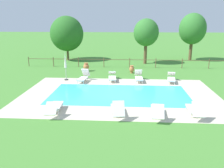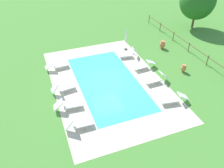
{
  "view_description": "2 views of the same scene",
  "coord_description": "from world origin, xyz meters",
  "px_view_note": "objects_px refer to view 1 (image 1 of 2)",
  "views": [
    {
      "loc": [
        0.47,
        -15.2,
        4.99
      ],
      "look_at": [
        -0.53,
        0.5,
        0.6
      ],
      "focal_mm": 37.25,
      "sensor_mm": 36.0,
      "label": 1
    },
    {
      "loc": [
        14.34,
        -5.04,
        10.96
      ],
      "look_at": [
        1.21,
        -0.07,
        0.61
      ],
      "focal_mm": 36.43,
      "sensor_mm": 36.0,
      "label": 2
    }
  ],
  "objects_px": {
    "terracotta_urn_near_fence": "(132,69)",
    "tree_west_mid": "(67,34)",
    "sun_lounger_north_end": "(55,107)",
    "sun_lounger_north_near_steps": "(112,77)",
    "sun_lounger_south_far": "(171,78)",
    "tree_centre": "(146,33)",
    "sun_lounger_north_mid": "(117,109)",
    "sun_lounger_south_mid": "(195,109)",
    "tree_far_west": "(193,29)",
    "terracotta_urn_by_tree": "(86,67)",
    "patio_umbrella_closed_row_west": "(65,63)",
    "sun_lounger_south_end": "(157,110)",
    "sun_lounger_north_far": "(139,77)",
    "sun_lounger_south_near_corner": "(83,77)"
  },
  "relations": [
    {
      "from": "terracotta_urn_by_tree",
      "to": "sun_lounger_north_mid",
      "type": "bearing_deg",
      "value": -71.88
    },
    {
      "from": "sun_lounger_north_near_steps",
      "to": "patio_umbrella_closed_row_west",
      "type": "xyz_separation_m",
      "value": [
        -3.91,
        -0.05,
        1.1
      ]
    },
    {
      "from": "sun_lounger_north_near_steps",
      "to": "sun_lounger_north_end",
      "type": "distance_m",
      "value": 7.66
    },
    {
      "from": "sun_lounger_north_mid",
      "to": "sun_lounger_south_near_corner",
      "type": "height_order",
      "value": "sun_lounger_north_mid"
    },
    {
      "from": "patio_umbrella_closed_row_west",
      "to": "terracotta_urn_near_fence",
      "type": "bearing_deg",
      "value": 28.22
    },
    {
      "from": "sun_lounger_north_near_steps",
      "to": "tree_centre",
      "type": "bearing_deg",
      "value": 67.63
    },
    {
      "from": "sun_lounger_north_end",
      "to": "sun_lounger_south_end",
      "type": "relative_size",
      "value": 1.02
    },
    {
      "from": "sun_lounger_south_mid",
      "to": "patio_umbrella_closed_row_west",
      "type": "xyz_separation_m",
      "value": [
        -8.77,
        7.08,
        1.06
      ]
    },
    {
      "from": "sun_lounger_north_near_steps",
      "to": "sun_lounger_north_mid",
      "type": "relative_size",
      "value": 1.11
    },
    {
      "from": "sun_lounger_south_near_corner",
      "to": "patio_umbrella_closed_row_west",
      "type": "xyz_separation_m",
      "value": [
        -1.56,
        0.39,
        1.06
      ]
    },
    {
      "from": "sun_lounger_north_end",
      "to": "terracotta_urn_near_fence",
      "type": "xyz_separation_m",
      "value": [
        4.41,
        10.13,
        0.03
      ]
    },
    {
      "from": "patio_umbrella_closed_row_west",
      "to": "terracotta_urn_by_tree",
      "type": "bearing_deg",
      "value": 72.89
    },
    {
      "from": "sun_lounger_south_near_corner",
      "to": "patio_umbrella_closed_row_west",
      "type": "relative_size",
      "value": 0.82
    },
    {
      "from": "sun_lounger_north_mid",
      "to": "sun_lounger_south_mid",
      "type": "bearing_deg",
      "value": 2.91
    },
    {
      "from": "terracotta_urn_near_fence",
      "to": "tree_west_mid",
      "type": "distance_m",
      "value": 10.8
    },
    {
      "from": "sun_lounger_north_mid",
      "to": "tree_centre",
      "type": "height_order",
      "value": "tree_centre"
    },
    {
      "from": "sun_lounger_north_mid",
      "to": "sun_lounger_south_end",
      "type": "xyz_separation_m",
      "value": [
        2.1,
        -0.03,
        -0.02
      ]
    },
    {
      "from": "sun_lounger_south_near_corner",
      "to": "sun_lounger_north_far",
      "type": "bearing_deg",
      "value": 4.92
    },
    {
      "from": "tree_centre",
      "to": "sun_lounger_north_near_steps",
      "type": "bearing_deg",
      "value": -112.37
    },
    {
      "from": "sun_lounger_north_far",
      "to": "sun_lounger_south_near_corner",
      "type": "relative_size",
      "value": 1.03
    },
    {
      "from": "tree_far_west",
      "to": "sun_lounger_north_near_steps",
      "type": "bearing_deg",
      "value": -130.57
    },
    {
      "from": "sun_lounger_south_near_corner",
      "to": "terracotta_urn_near_fence",
      "type": "relative_size",
      "value": 2.59
    },
    {
      "from": "tree_far_west",
      "to": "tree_centre",
      "type": "height_order",
      "value": "tree_far_west"
    },
    {
      "from": "sun_lounger_south_end",
      "to": "sun_lounger_north_far",
      "type": "bearing_deg",
      "value": 94.84
    },
    {
      "from": "patio_umbrella_closed_row_west",
      "to": "terracotta_urn_near_fence",
      "type": "xyz_separation_m",
      "value": [
        5.6,
        3.01,
        -1.06
      ]
    },
    {
      "from": "sun_lounger_north_near_steps",
      "to": "tree_west_mid",
      "type": "bearing_deg",
      "value": 122.42
    },
    {
      "from": "sun_lounger_north_far",
      "to": "terracotta_urn_by_tree",
      "type": "xyz_separation_m",
      "value": [
        -5.04,
        3.58,
        0.06
      ]
    },
    {
      "from": "sun_lounger_north_mid",
      "to": "sun_lounger_south_mid",
      "type": "distance_m",
      "value": 4.11
    },
    {
      "from": "sun_lounger_south_end",
      "to": "terracotta_urn_by_tree",
      "type": "bearing_deg",
      "value": 117.42
    },
    {
      "from": "terracotta_urn_by_tree",
      "to": "sun_lounger_north_near_steps",
      "type": "bearing_deg",
      "value": -51.55
    },
    {
      "from": "patio_umbrella_closed_row_west",
      "to": "sun_lounger_north_mid",
      "type": "bearing_deg",
      "value": -57.39
    },
    {
      "from": "sun_lounger_south_near_corner",
      "to": "tree_far_west",
      "type": "xyz_separation_m",
      "value": [
        11.48,
        11.1,
        3.46
      ]
    },
    {
      "from": "sun_lounger_south_far",
      "to": "sun_lounger_north_mid",
      "type": "bearing_deg",
      "value": -119.84
    },
    {
      "from": "sun_lounger_south_mid",
      "to": "sun_lounger_south_end",
      "type": "xyz_separation_m",
      "value": [
        -2.01,
        -0.24,
        -0.02
      ]
    },
    {
      "from": "sun_lounger_south_mid",
      "to": "tree_west_mid",
      "type": "xyz_separation_m",
      "value": [
        -11.05,
        16.87,
        2.89
      ]
    },
    {
      "from": "tree_west_mid",
      "to": "sun_lounger_south_near_corner",
      "type": "bearing_deg",
      "value": -69.36
    },
    {
      "from": "sun_lounger_south_end",
      "to": "sun_lounger_north_near_steps",
      "type": "bearing_deg",
      "value": 111.13
    },
    {
      "from": "tree_far_west",
      "to": "tree_centre",
      "type": "bearing_deg",
      "value": -156.15
    },
    {
      "from": "sun_lounger_north_end",
      "to": "terracotta_urn_near_fence",
      "type": "height_order",
      "value": "sun_lounger_north_end"
    },
    {
      "from": "sun_lounger_south_far",
      "to": "terracotta_urn_by_tree",
      "type": "distance_m",
      "value": 8.52
    },
    {
      "from": "sun_lounger_north_near_steps",
      "to": "tree_far_west",
      "type": "relative_size",
      "value": 0.37
    },
    {
      "from": "sun_lounger_north_end",
      "to": "tree_west_mid",
      "type": "bearing_deg",
      "value": 101.61
    },
    {
      "from": "sun_lounger_north_far",
      "to": "tree_west_mid",
      "type": "bearing_deg",
      "value": 130.68
    },
    {
      "from": "sun_lounger_north_near_steps",
      "to": "tree_centre",
      "type": "relative_size",
      "value": 0.41
    },
    {
      "from": "sun_lounger_north_near_steps",
      "to": "sun_lounger_south_far",
      "type": "bearing_deg",
      "value": -1.57
    },
    {
      "from": "sun_lounger_north_near_steps",
      "to": "terracotta_urn_by_tree",
      "type": "relative_size",
      "value": 2.55
    },
    {
      "from": "sun_lounger_north_mid",
      "to": "sun_lounger_south_far",
      "type": "bearing_deg",
      "value": 60.16
    },
    {
      "from": "sun_lounger_north_end",
      "to": "tree_centre",
      "type": "xyz_separation_m",
      "value": [
        6.05,
        15.26,
        3.17
      ]
    },
    {
      "from": "sun_lounger_north_far",
      "to": "tree_far_west",
      "type": "xyz_separation_m",
      "value": [
        6.9,
        10.7,
        3.47
      ]
    },
    {
      "from": "sun_lounger_north_far",
      "to": "sun_lounger_south_near_corner",
      "type": "bearing_deg",
      "value": -175.08
    }
  ]
}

